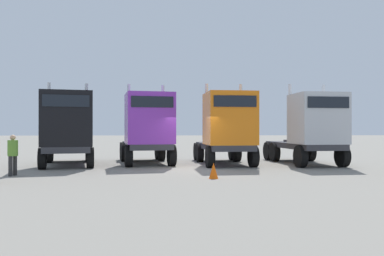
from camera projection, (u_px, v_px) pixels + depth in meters
name	position (u px, v px, depth m)	size (l,w,h in m)	color
ground	(193.00, 169.00, 18.56)	(200.00, 200.00, 0.00)	gray
semi_truck_black	(67.00, 128.00, 19.98)	(3.78, 6.46, 4.35)	#333338
semi_truck_purple	(148.00, 128.00, 21.06)	(3.52, 6.07, 4.38)	#333338
semi_truck_orange	(227.00, 128.00, 20.60)	(2.95, 5.99, 4.37)	#333338
semi_truck_silver	(312.00, 129.00, 20.68)	(3.02, 6.34, 4.32)	#333338
visitor_with_camera	(13.00, 152.00, 15.99)	(0.49, 0.49, 1.68)	#2B2B2B
traffic_cone_near	(214.00, 171.00, 15.08)	(0.36, 0.36, 0.61)	#F2590C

